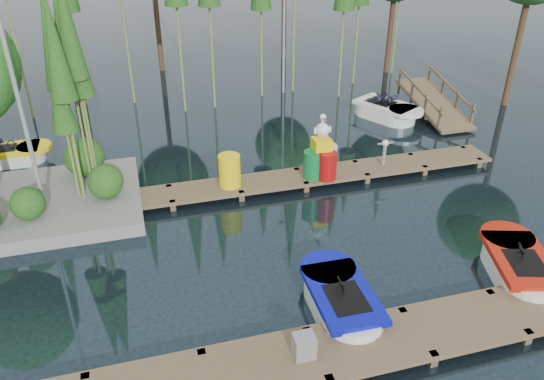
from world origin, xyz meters
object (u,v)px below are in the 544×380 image
object	(u,v)px
drum_cluster	(322,158)
yellow_barrel	(230,171)
boat_red	(518,267)
boat_yellow_far	(11,155)
boat_blue	(341,301)
utility_cabinet	(304,346)

from	to	relation	value
drum_cluster	yellow_barrel	bearing A→B (deg)	176.94
yellow_barrel	drum_cluster	distance (m)	2.89
boat_red	boat_yellow_far	size ratio (longest dim) A/B	1.21
boat_blue	drum_cluster	size ratio (longest dim) A/B	1.41
boat_red	yellow_barrel	distance (m)	8.16
boat_yellow_far	yellow_barrel	xyz separation A→B (m)	(6.70, -4.14, 0.52)
boat_blue	boat_red	bearing A→B (deg)	1.25
boat_blue	yellow_barrel	bearing A→B (deg)	103.64
boat_yellow_far	drum_cluster	bearing A→B (deg)	-3.39
boat_yellow_far	utility_cabinet	world-z (taller)	boat_yellow_far
boat_red	utility_cabinet	size ratio (longest dim) A/B	6.20
boat_red	utility_cabinet	bearing A→B (deg)	-150.45
boat_blue	boat_yellow_far	world-z (taller)	boat_yellow_far
boat_blue	boat_red	world-z (taller)	boat_red
boat_red	yellow_barrel	size ratio (longest dim) A/B	3.15
boat_blue	drum_cluster	distance (m)	5.85
boat_yellow_far	utility_cabinet	distance (m)	12.98
boat_blue	yellow_barrel	size ratio (longest dim) A/B	2.88
boat_blue	drum_cluster	world-z (taller)	drum_cluster
boat_red	yellow_barrel	world-z (taller)	yellow_barrel
boat_red	utility_cabinet	xyz separation A→B (m)	(-5.80, -1.25, 0.27)
boat_blue	yellow_barrel	distance (m)	5.89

